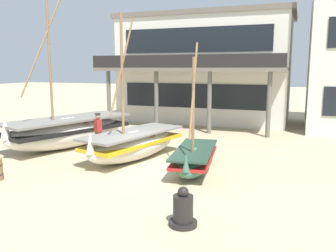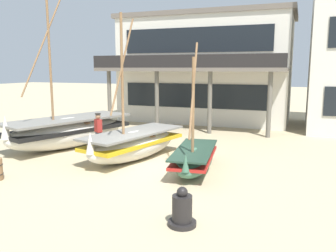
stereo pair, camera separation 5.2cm
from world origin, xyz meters
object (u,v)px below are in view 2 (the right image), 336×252
fishing_boat_far_right (133,144)px  fisherman_by_hull (98,133)px  capstan_winch (182,210)px  fishing_boat_near_left (194,158)px  fishing_boat_centre_large (68,131)px  harbor_building_main (207,68)px

fishing_boat_far_right → fisherman_by_hull: (-1.90, 0.50, 0.21)m
fisherman_by_hull → capstan_winch: size_ratio=1.82×
fishing_boat_near_left → fishing_boat_far_right: 2.80m
fishing_boat_centre_large → capstan_winch: fishing_boat_centre_large is taller
fishing_boat_centre_large → fishing_boat_far_right: 3.79m
fisherman_by_hull → harbor_building_main: bearing=81.0°
fishing_boat_near_left → fishing_boat_centre_large: bearing=166.9°
fisherman_by_hull → capstan_winch: (5.59, -5.39, -0.47)m
fishing_boat_near_left → harbor_building_main: size_ratio=0.39×
fishing_boat_near_left → fishing_boat_centre_large: fishing_boat_centre_large is taller
fishing_boat_centre_large → fisherman_by_hull: 1.83m
capstan_winch → harbor_building_main: harbor_building_main is taller
fishing_boat_far_right → harbor_building_main: bearing=90.7°
capstan_winch → fishing_boat_far_right: bearing=127.0°
fishing_boat_centre_large → capstan_winch: size_ratio=8.56×
capstan_winch → harbor_building_main: (-3.83, 16.49, 3.19)m
fishing_boat_centre_large → fisherman_by_hull: size_ratio=4.69×
fishing_boat_near_left → harbor_building_main: harbor_building_main is taller
fishing_boat_centre_large → harbor_building_main: bearing=71.7°
fishing_boat_far_right → fisherman_by_hull: fishing_boat_far_right is taller
capstan_winch → harbor_building_main: 17.23m
fishing_boat_near_left → harbor_building_main: (-2.85, 12.29, 3.09)m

